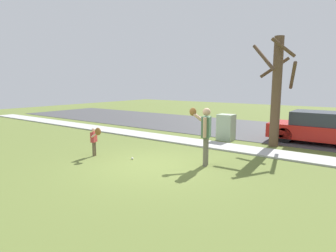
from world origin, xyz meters
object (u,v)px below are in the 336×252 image
object	(u,v)px
baseball	(132,158)
person_child	(95,137)
street_tree_near	(276,88)
person_adult	(205,130)
utility_cabinet	(226,127)
parked_hatchback_red	(320,128)

from	to	relation	value
baseball	person_child	bearing A→B (deg)	-161.22
person_child	street_tree_near	distance (m)	7.17
person_adult	street_tree_near	distance (m)	4.29
baseball	utility_cabinet	xyz separation A→B (m)	(1.13, 4.85, 0.54)
person_child	street_tree_near	bearing A→B (deg)	30.27
person_child	baseball	distance (m)	1.53
person_adult	baseball	world-z (taller)	person_adult
baseball	utility_cabinet	world-z (taller)	utility_cabinet
person_adult	parked_hatchback_red	size ratio (longest dim) A/B	0.45
street_tree_near	parked_hatchback_red	world-z (taller)	street_tree_near
parked_hatchback_red	utility_cabinet	bearing A→B (deg)	25.67
utility_cabinet	street_tree_near	world-z (taller)	street_tree_near
street_tree_near	utility_cabinet	bearing A→B (deg)	-179.89
parked_hatchback_red	street_tree_near	bearing A→B (deg)	49.74
utility_cabinet	street_tree_near	distance (m)	2.71
baseball	parked_hatchback_red	size ratio (longest dim) A/B	0.02
baseball	utility_cabinet	size ratio (longest dim) A/B	0.06
baseball	street_tree_near	bearing A→B (deg)	56.51
utility_cabinet	street_tree_near	bearing A→B (deg)	0.11
person_child	utility_cabinet	distance (m)	5.84
person_adult	person_child	size ratio (longest dim) A/B	1.72
person_adult	person_child	xyz separation A→B (m)	(-3.57, -1.30, -0.42)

